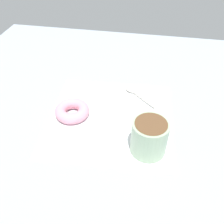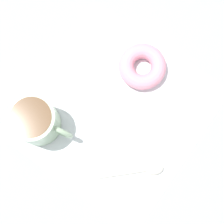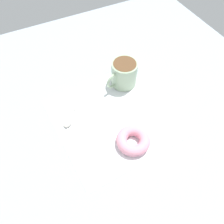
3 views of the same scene
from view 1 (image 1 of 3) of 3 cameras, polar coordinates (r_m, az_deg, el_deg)
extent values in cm
cube|color=#99A8B7|center=(71.77, -0.53, -2.51)|extent=(120.00, 120.00, 2.00)
cube|color=white|center=(71.72, 0.00, -1.29)|extent=(36.98, 36.98, 0.30)
cylinder|color=#9EB793|center=(60.67, 8.52, -5.71)|extent=(8.85, 8.85, 8.85)
cylinder|color=brown|center=(57.69, 8.92, -2.84)|extent=(7.65, 7.65, 0.60)
torus|color=#9EB793|center=(64.02, 7.64, -2.52)|extent=(5.88, 2.43, 5.85)
torus|color=pink|center=(71.87, -9.22, 0.02)|extent=(9.88, 9.88, 3.17)
ellipsoid|color=#B7B2A8|center=(81.49, 4.19, 5.12)|extent=(4.21, 4.27, 0.90)
cylinder|color=#B7B2A8|center=(78.06, 7.08, 2.87)|extent=(7.35, 7.88, 0.56)
camera|label=2|loc=(0.66, 24.16, 63.91)|focal=60.00mm
camera|label=3|loc=(0.83, -31.28, 43.75)|focal=35.00mm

